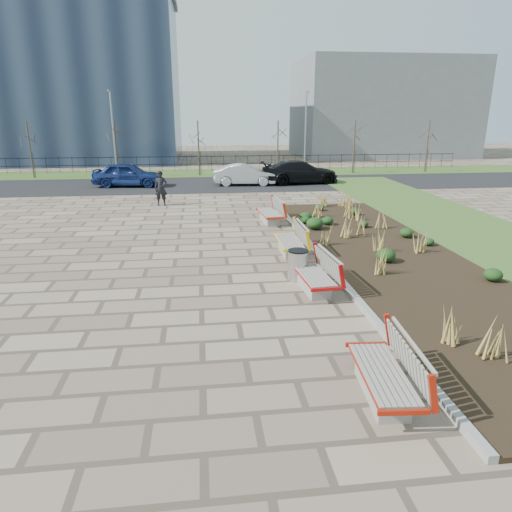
{
  "coord_description": "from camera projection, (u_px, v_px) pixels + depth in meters",
  "views": [
    {
      "loc": [
        0.1,
        -8.66,
        4.6
      ],
      "look_at": [
        1.5,
        3.0,
        0.9
      ],
      "focal_mm": 32.0,
      "sensor_mm": 36.0,
      "label": 1
    }
  ],
  "objects": [
    {
      "name": "lamp_east",
      "position": [
        305.0,
        134.0,
        34.19
      ],
      "size": [
        0.24,
        0.6,
        6.0
      ],
      "primitive_type": null,
      "color": "gray",
      "rests_on": "grass_verge_far"
    },
    {
      "name": "tree_f",
      "position": [
        427.0,
        146.0,
        36.1
      ],
      "size": [
        1.4,
        1.4,
        4.0
      ],
      "primitive_type": null,
      "color": "#4C3D2D",
      "rests_on": "grass_verge_far"
    },
    {
      "name": "road",
      "position": [
        200.0,
        185.0,
        30.4
      ],
      "size": [
        80.0,
        7.0,
        0.02
      ],
      "primitive_type": "cube",
      "color": "black",
      "rests_on": "ground"
    },
    {
      "name": "pedestrian",
      "position": [
        161.0,
        188.0,
        23.41
      ],
      "size": [
        0.66,
        0.44,
        1.77
      ],
      "primitive_type": "imported",
      "rotation": [
        0.0,
        0.0,
        -0.03
      ],
      "color": "black",
      "rests_on": "ground"
    },
    {
      "name": "tree_a",
      "position": [
        30.0,
        150.0,
        32.68
      ],
      "size": [
        1.4,
        1.4,
        4.0
      ],
      "primitive_type": null,
      "color": "#4C3D2D",
      "rests_on": "grass_verge_far"
    },
    {
      "name": "bench_a",
      "position": [
        383.0,
        370.0,
        7.61
      ],
      "size": [
        1.07,
        2.17,
        1.0
      ],
      "primitive_type": null,
      "rotation": [
        0.0,
        0.0,
        -0.08
      ],
      "color": "#A51B0B",
      "rests_on": "ground"
    },
    {
      "name": "tree_d",
      "position": [
        278.0,
        148.0,
        34.73
      ],
      "size": [
        1.4,
        1.4,
        4.0
      ],
      "primitive_type": null,
      "color": "#4C3D2D",
      "rests_on": "grass_verge_far"
    },
    {
      "name": "car_silver",
      "position": [
        245.0,
        175.0,
        29.97
      ],
      "size": [
        4.2,
        1.77,
        1.35
      ],
      "primitive_type": "imported",
      "rotation": [
        0.0,
        0.0,
        1.49
      ],
      "color": "#A2A6AA",
      "rests_on": "road"
    },
    {
      "name": "bench_c",
      "position": [
        289.0,
        239.0,
        15.42
      ],
      "size": [
        0.91,
        2.1,
        1.0
      ],
      "primitive_type": null,
      "rotation": [
        0.0,
        0.0,
        -0.0
      ],
      "color": "yellow",
      "rests_on": "ground"
    },
    {
      "name": "planting_bed",
      "position": [
        392.0,
        257.0,
        15.0
      ],
      "size": [
        4.5,
        18.0,
        0.1
      ],
      "primitive_type": "cube",
      "color": "black",
      "rests_on": "ground"
    },
    {
      "name": "building_grey",
      "position": [
        380.0,
        109.0,
        50.11
      ],
      "size": [
        18.0,
        12.0,
        10.0
      ],
      "primitive_type": "cube",
      "color": "slate",
      "rests_on": "ground"
    },
    {
      "name": "bench_b",
      "position": [
        313.0,
        273.0,
        12.22
      ],
      "size": [
        1.05,
        2.16,
        1.0
      ],
      "primitive_type": null,
      "rotation": [
        0.0,
        0.0,
        0.07
      ],
      "color": "#B50C0D",
      "rests_on": "ground"
    },
    {
      "name": "tree_b",
      "position": [
        116.0,
        149.0,
        33.37
      ],
      "size": [
        1.4,
        1.4,
        4.0
      ],
      "primitive_type": null,
      "color": "#4C3D2D",
      "rests_on": "grass_verge_far"
    },
    {
      "name": "grass_verge_far",
      "position": [
        200.0,
        173.0,
        36.08
      ],
      "size": [
        80.0,
        5.0,
        0.04
      ],
      "primitive_type": "cube",
      "color": "#33511E",
      "rests_on": "ground"
    },
    {
      "name": "tree_e",
      "position": [
        354.0,
        147.0,
        35.42
      ],
      "size": [
        1.4,
        1.4,
        4.0
      ],
      "primitive_type": null,
      "color": "#4C3D2D",
      "rests_on": "grass_verge_far"
    },
    {
      "name": "bench_d",
      "position": [
        269.0,
        211.0,
        19.78
      ],
      "size": [
        1.09,
        2.17,
        1.0
      ],
      "primitive_type": null,
      "rotation": [
        0.0,
        0.0,
        0.09
      ],
      "color": "red",
      "rests_on": "ground"
    },
    {
      "name": "ground",
      "position": [
        202.0,
        342.0,
        9.57
      ],
      "size": [
        120.0,
        120.0,
        0.0
      ],
      "primitive_type": "plane",
      "color": "#86745C",
      "rests_on": "ground"
    },
    {
      "name": "car_blue",
      "position": [
        128.0,
        175.0,
        29.41
      ],
      "size": [
        4.61,
        2.23,
        1.52
      ],
      "primitive_type": "imported",
      "rotation": [
        0.0,
        0.0,
        1.47
      ],
      "color": "navy",
      "rests_on": "road"
    },
    {
      "name": "car_black",
      "position": [
        300.0,
        172.0,
        30.66
      ],
      "size": [
        5.46,
        2.78,
        1.52
      ],
      "primitive_type": "imported",
      "rotation": [
        0.0,
        0.0,
        1.7
      ],
      "color": "black",
      "rests_on": "road"
    },
    {
      "name": "litter_bin",
      "position": [
        298.0,
        266.0,
        12.98
      ],
      "size": [
        0.56,
        0.56,
        0.88
      ],
      "primitive_type": "cylinder",
      "color": "#B2B2B7",
      "rests_on": "ground"
    },
    {
      "name": "railing_fence",
      "position": [
        199.0,
        163.0,
        37.31
      ],
      "size": [
        44.0,
        0.1,
        1.2
      ],
      "primitive_type": null,
      "color": "black",
      "rests_on": "grass_verge_far"
    },
    {
      "name": "tree_c",
      "position": [
        199.0,
        148.0,
        34.05
      ],
      "size": [
        1.4,
        1.4,
        4.0
      ],
      "primitive_type": null,
      "color": "#4C3D2D",
      "rests_on": "grass_verge_far"
    },
    {
      "name": "planting_curb",
      "position": [
        323.0,
        259.0,
        14.73
      ],
      "size": [
        0.16,
        18.0,
        0.15
      ],
      "primitive_type": "cube",
      "color": "gray",
      "rests_on": "ground"
    },
    {
      "name": "lamp_west",
      "position": [
        114.0,
        135.0,
        32.59
      ],
      "size": [
        0.24,
        0.6,
        6.0
      ],
      "primitive_type": null,
      "color": "gray",
      "rests_on": "grass_verge_far"
    }
  ]
}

